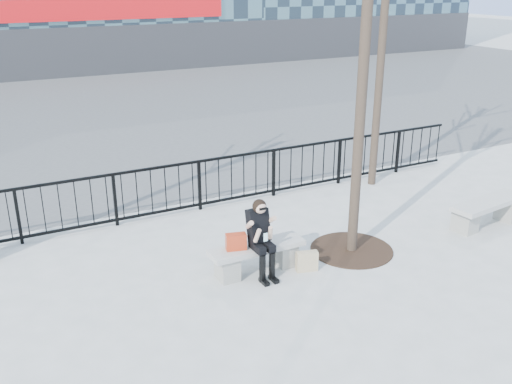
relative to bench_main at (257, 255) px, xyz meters
name	(u,v)px	position (x,y,z in m)	size (l,w,h in m)	color
ground	(257,271)	(0.00, 0.00, -0.30)	(120.00, 120.00, 0.00)	#9A9A95
street_surface	(77,106)	(0.00, 15.00, -0.30)	(60.00, 23.00, 0.01)	#474747
railing	(191,187)	(0.00, 3.00, 0.25)	(14.00, 0.06, 1.10)	black
tree_grate	(351,250)	(1.90, -0.10, -0.29)	(1.50, 1.50, 0.02)	black
bench_main	(257,255)	(0.00, 0.00, 0.00)	(1.65, 0.46, 0.49)	gray
bench_second	(488,210)	(4.97, -0.44, 0.03)	(1.82, 0.51, 0.54)	gray
seated_woman	(262,239)	(0.00, -0.16, 0.37)	(0.50, 0.64, 1.34)	black
handbag	(236,242)	(-0.38, 0.02, 0.33)	(0.33, 0.16, 0.28)	#B43216
shopping_bag	(307,261)	(0.76, -0.37, -0.13)	(0.37, 0.14, 0.35)	beige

